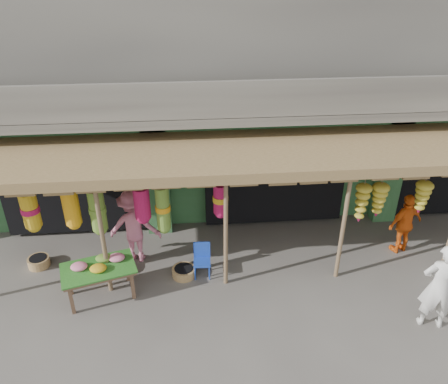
{
  "coord_description": "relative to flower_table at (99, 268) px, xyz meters",
  "views": [
    {
      "loc": [
        -2.23,
        -7.65,
        6.43
      ],
      "look_at": [
        -1.43,
        1.0,
        1.63
      ],
      "focal_mm": 35.0,
      "sensor_mm": 36.0,
      "label": 1
    }
  ],
  "objects": [
    {
      "name": "ground",
      "position": [
        4.14,
        0.35,
        -0.71
      ],
      "size": [
        80.0,
        80.0,
        0.0
      ],
      "primitive_type": "plane",
      "color": "#514C47",
      "rests_on": "ground"
    },
    {
      "name": "building",
      "position": [
        4.14,
        5.22,
        2.66
      ],
      "size": [
        16.4,
        6.8,
        7.0
      ],
      "color": "gray",
      "rests_on": "ground"
    },
    {
      "name": "awning",
      "position": [
        3.95,
        1.14,
        1.85
      ],
      "size": [
        14.0,
        2.7,
        2.79
      ],
      "color": "brown",
      "rests_on": "ground"
    },
    {
      "name": "flower_table",
      "position": [
        0.0,
        0.0,
        0.0
      ],
      "size": [
        1.66,
        1.24,
        0.88
      ],
      "rotation": [
        0.0,
        0.0,
        0.28
      ],
      "color": "brown",
      "rests_on": "ground"
    },
    {
      "name": "blue_chair",
      "position": [
        2.15,
        0.53,
        -0.28
      ],
      "size": [
        0.39,
        0.4,
        0.78
      ],
      "rotation": [
        0.0,
        0.0,
        -0.05
      ],
      "color": "#1B3FB2",
      "rests_on": "ground"
    },
    {
      "name": "basket_left",
      "position": [
        0.15,
        0.77,
        -0.6
      ],
      "size": [
        0.67,
        0.67,
        0.22
      ],
      "primitive_type": "cylinder",
      "rotation": [
        0.0,
        0.0,
        0.34
      ],
      "color": "olive",
      "rests_on": "ground"
    },
    {
      "name": "basket_mid",
      "position": [
        1.73,
        0.47,
        -0.61
      ],
      "size": [
        0.56,
        0.56,
        0.2
      ],
      "primitive_type": "cylinder",
      "rotation": [
        0.0,
        0.0,
        0.05
      ],
      "color": "olive",
      "rests_on": "ground"
    },
    {
      "name": "basket_right",
      "position": [
        -1.63,
        1.14,
        -0.6
      ],
      "size": [
        0.64,
        0.64,
        0.22
      ],
      "primitive_type": "cylinder",
      "rotation": [
        0.0,
        0.0,
        -0.38
      ],
      "color": "#A57A4D",
      "rests_on": "ground"
    },
    {
      "name": "person_front",
      "position": [
        6.51,
        -1.43,
        0.23
      ],
      "size": [
        0.77,
        0.6,
        1.89
      ],
      "primitive_type": "imported",
      "rotation": [
        0.0,
        0.0,
        2.9
      ],
      "color": "silver",
      "rests_on": "ground"
    },
    {
      "name": "person_vendor",
      "position": [
        6.99,
        0.94,
        0.06
      ],
      "size": [
        0.98,
        0.63,
        1.55
      ],
      "primitive_type": "imported",
      "rotation": [
        0.0,
        0.0,
        3.44
      ],
      "color": "orange",
      "rests_on": "ground"
    },
    {
      "name": "person_shopper",
      "position": [
        0.64,
        1.22,
        0.21
      ],
      "size": [
        1.26,
        0.83,
        1.84
      ],
      "primitive_type": "imported",
      "rotation": [
        0.0,
        0.0,
        3.01
      ],
      "color": "#CF6D88",
      "rests_on": "ground"
    }
  ]
}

